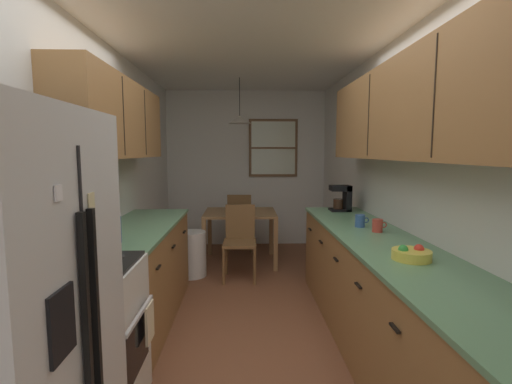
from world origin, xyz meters
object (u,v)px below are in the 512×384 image
Objects in this scene: dining_chair_far at (240,219)px; table_serving_bowl at (238,209)px; dining_table at (240,219)px; microwave_over_range at (48,137)px; trash_bin at (192,254)px; coffee_maker at (343,197)px; fruit_bowl at (411,254)px; mug_by_coffeemaker at (378,226)px; dining_chair_near at (240,238)px; stove_range at (81,341)px; mug_spare at (360,221)px; storage_canister at (113,228)px.

dining_chair_far is 4.34× the size of table_serving_bowl.
dining_table is 4.76× the size of table_serving_bowl.
microwave_over_range is 2.84m from trash_bin.
dining_table is 1.61m from coffee_maker.
dining_chair_far is 3.71m from fruit_bowl.
coffee_maker is at bearing -55.00° from dining_chair_far.
mug_by_coffeemaker is at bearing 84.38° from fruit_bowl.
coffee_maker reaches higher than dining_chair_near.
dining_chair_near is (0.90, 2.38, 0.03)m from stove_range.
microwave_over_range is 2.99m from coffee_maker.
stove_range is at bearing -150.89° from mug_spare.
dining_chair_far is at bearing 125.00° from coffee_maker.
coffee_maker is 1.22× the size of fruit_bowl.
microwave_over_range is 5.15× the size of mug_by_coffeemaker.
dining_chair_near is 4.34× the size of table_serving_bowl.
table_serving_bowl is (0.87, 3.07, 0.28)m from stove_range.
mug_spare reaches higher than mug_by_coffeemaker.
storage_canister is at bearing -146.35° from coffee_maker.
storage_canister is at bearing -116.97° from dining_chair_near.
dining_chair_far is 4.22× the size of storage_canister.
stove_range is 2.29m from mug_by_coffeemaker.
coffee_maker is (2.17, 1.97, -0.59)m from microwave_over_range.
dining_chair_far is at bearing 112.94° from mug_by_coffeemaker.
coffee_maker is at bearing 87.58° from fruit_bowl.
microwave_over_range is at bearing -157.57° from mug_by_coffeemaker.
storage_canister reaches higher than trash_bin.
stove_range is 0.81m from storage_canister.
table_serving_bowl is at bearing 119.24° from mug_spare.
dining_chair_far is at bearing 76.27° from stove_range.
fruit_bowl is at bearing -64.64° from dining_chair_near.
dining_table is 1.10× the size of dining_chair_far.
mug_by_coffeemaker is at bearing -41.80° from trash_bin.
mug_spare is at bearing 29.11° from stove_range.
trash_bin is at bearing 83.18° from stove_range.
dining_chair_near is 2.06m from storage_canister.
dining_table is at bearing 71.43° from microwave_over_range.
trash_bin is at bearing 80.83° from storage_canister.
dining_table is at bearing 110.40° from fruit_bowl.
storage_canister is 2.63m from table_serving_bowl.
microwave_over_range reaches higher than storage_canister.
dining_table is 0.64m from dining_chair_far.
table_serving_bowl is (-1.18, 2.18, -0.20)m from mug_by_coffeemaker.
stove_range is at bearing -0.03° from microwave_over_range.
mug_spare reaches higher than table_serving_bowl.
dining_table is at bearing 69.41° from storage_canister.
mug_spare is at bearing -39.18° from trash_bin.
dining_chair_far is (-0.01, 0.63, -0.12)m from dining_table.
fruit_bowl is (1.97, 0.12, 0.46)m from stove_range.
stove_range is at bearing -105.77° from table_serving_bowl.
mug_by_coffeemaker is 0.22m from mug_spare.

